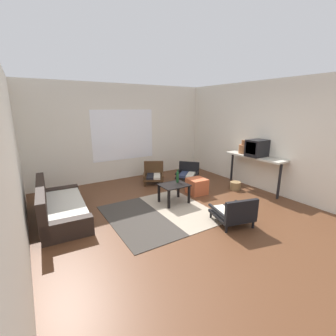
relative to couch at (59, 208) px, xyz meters
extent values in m
plane|color=#56331E|center=(2.07, -1.20, -0.21)|extent=(7.80, 7.80, 0.00)
cube|color=silver|center=(2.07, 1.86, 1.14)|extent=(5.60, 0.12, 2.70)
cube|color=white|center=(2.07, 1.80, 1.08)|extent=(1.84, 0.01, 1.42)
cube|color=silver|center=(4.73, -0.90, 1.14)|extent=(0.12, 6.60, 2.70)
cube|color=silver|center=(-0.59, -0.90, 1.14)|extent=(0.12, 6.60, 2.70)
cube|color=#38332D|center=(1.23, -0.86, -0.20)|extent=(1.00, 1.96, 0.01)
cube|color=gray|center=(2.23, -0.86, -0.20)|extent=(1.00, 1.96, 0.01)
cube|color=black|center=(0.07, 0.00, -0.11)|extent=(0.90, 1.95, 0.21)
cube|color=beige|center=(0.10, -0.01, 0.05)|extent=(0.79, 1.77, 0.10)
cube|color=black|center=(-0.26, 0.02, 0.19)|extent=(0.26, 1.91, 0.60)
cube|color=black|center=(0.13, 0.86, -0.04)|extent=(0.80, 0.23, 0.33)
cube|color=black|center=(0.02, -0.87, -0.04)|extent=(0.80, 0.23, 0.33)
cube|color=black|center=(2.26, -0.55, 0.21)|extent=(0.60, 0.49, 0.02)
cube|color=black|center=(2.00, -0.34, 0.00)|extent=(0.04, 0.04, 0.41)
cube|color=black|center=(2.52, -0.34, 0.00)|extent=(0.04, 0.04, 0.41)
cube|color=black|center=(2.00, -0.75, 0.00)|extent=(0.04, 0.04, 0.41)
cube|color=black|center=(2.52, -0.75, 0.00)|extent=(0.04, 0.04, 0.41)
cylinder|color=#472D19|center=(2.61, 0.55, -0.14)|extent=(0.04, 0.04, 0.14)
cylinder|color=#472D19|center=(2.20, 0.78, -0.14)|extent=(0.04, 0.04, 0.14)
cylinder|color=#472D19|center=(2.85, 0.97, -0.14)|extent=(0.04, 0.04, 0.14)
cylinder|color=#472D19|center=(2.45, 1.20, -0.14)|extent=(0.04, 0.04, 0.14)
cube|color=#472D19|center=(2.53, 0.88, -0.05)|extent=(0.76, 0.76, 0.05)
cube|color=beige|center=(2.60, 0.81, 0.01)|extent=(0.41, 0.53, 0.06)
cube|color=black|center=(2.43, 0.91, 0.01)|extent=(0.41, 0.53, 0.06)
cube|color=#472D19|center=(2.65, 1.10, 0.17)|extent=(0.51, 0.33, 0.39)
cube|color=#472D19|center=(2.75, 0.75, 0.07)|extent=(0.32, 0.51, 0.04)
cube|color=#472D19|center=(2.31, 1.00, 0.07)|extent=(0.32, 0.51, 0.04)
cylinder|color=black|center=(2.46, -1.54, -0.14)|extent=(0.04, 0.04, 0.13)
cylinder|color=black|center=(2.98, -1.67, -0.14)|extent=(0.04, 0.04, 0.13)
cylinder|color=black|center=(2.32, -2.08, -0.14)|extent=(0.04, 0.04, 0.13)
cylinder|color=black|center=(2.84, -2.21, -0.14)|extent=(0.04, 0.04, 0.13)
cube|color=black|center=(2.65, -1.88, -0.06)|extent=(0.76, 0.77, 0.05)
cube|color=beige|center=(2.55, -1.83, 0.00)|extent=(0.34, 0.61, 0.06)
cube|color=black|center=(2.76, -1.88, 0.00)|extent=(0.34, 0.61, 0.06)
cube|color=black|center=(2.58, -2.16, 0.16)|extent=(0.61, 0.22, 0.37)
cube|color=black|center=(2.37, -1.80, 0.06)|extent=(0.20, 0.63, 0.04)
cube|color=black|center=(2.93, -1.95, 0.06)|extent=(0.20, 0.63, 0.04)
cylinder|color=black|center=(3.39, 0.13, -0.14)|extent=(0.04, 0.04, 0.14)
cylinder|color=black|center=(3.04, 0.50, -0.14)|extent=(0.04, 0.04, 0.14)
cylinder|color=black|center=(3.76, 0.47, -0.14)|extent=(0.04, 0.04, 0.14)
cylinder|color=black|center=(3.42, 0.85, -0.14)|extent=(0.04, 0.04, 0.14)
cube|color=black|center=(3.40, 0.49, -0.04)|extent=(0.83, 0.83, 0.05)
cube|color=beige|center=(3.46, 0.40, 0.02)|extent=(0.52, 0.50, 0.06)
cube|color=#2D3856|center=(3.32, 0.55, 0.02)|extent=(0.52, 0.50, 0.06)
cube|color=black|center=(3.60, 0.67, 0.15)|extent=(0.45, 0.48, 0.34)
cube|color=black|center=(3.59, 0.29, 0.08)|extent=(0.46, 0.43, 0.04)
cube|color=black|center=(3.22, 0.69, 0.08)|extent=(0.46, 0.43, 0.04)
cube|color=#BC5633|center=(3.06, -0.36, -0.02)|extent=(0.45, 0.45, 0.38)
cube|color=beige|center=(4.44, -0.91, 0.66)|extent=(0.43, 1.55, 0.04)
cylinder|color=black|center=(4.44, -1.62, 0.22)|extent=(0.06, 0.06, 0.85)
cylinder|color=black|center=(4.44, -0.19, 0.22)|extent=(0.06, 0.06, 0.85)
cube|color=black|center=(4.44, -0.96, 0.89)|extent=(0.52, 0.37, 0.41)
cube|color=black|center=(4.19, -0.96, 0.91)|extent=(0.01, 0.29, 0.29)
cylinder|color=#935B38|center=(4.44, -0.52, 0.79)|extent=(0.22, 0.22, 0.22)
cylinder|color=#935B38|center=(4.44, -0.52, 0.97)|extent=(0.10, 0.10, 0.13)
cylinder|color=#194723|center=(2.42, -0.46, 0.34)|extent=(0.06, 0.06, 0.23)
cylinder|color=#194723|center=(2.42, -0.46, 0.48)|extent=(0.03, 0.03, 0.06)
cylinder|color=olive|center=(4.09, -0.66, -0.11)|extent=(0.27, 0.27, 0.20)
camera|label=1|loc=(-0.38, -4.54, 1.85)|focal=24.71mm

